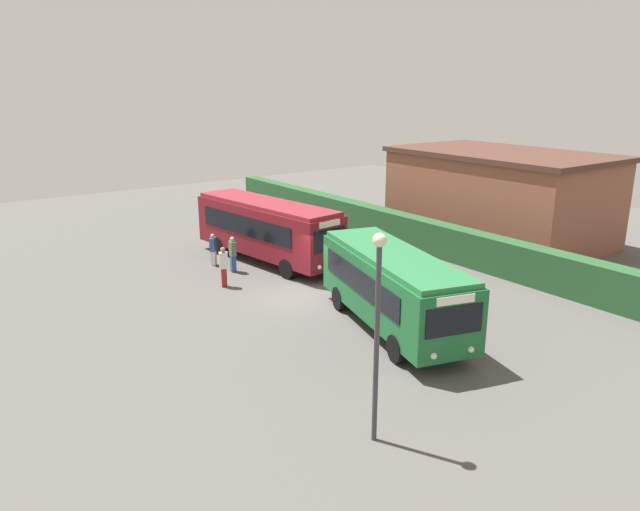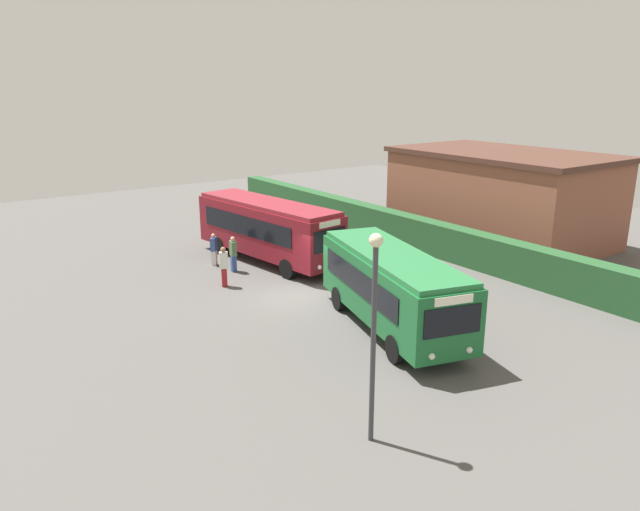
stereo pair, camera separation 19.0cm
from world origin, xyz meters
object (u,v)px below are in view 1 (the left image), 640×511
Objects in this scene: traffic_cone at (384,254)px; person_center at (233,253)px; person_right at (224,266)px; bus_green at (393,286)px; person_left at (213,249)px; lamppost at (377,316)px; bus_maroon at (267,228)px; person_far at (453,313)px.

person_center is at bearing -110.86° from traffic_cone.
bus_green is at bearing -137.90° from person_right.
bus_green is at bearing -73.41° from person_center.
lamppost is at bearing -59.78° from person_left.
lamppost is at bearing -28.88° from bus_maroon.
traffic_cone is at bearing 137.34° from lamppost.
person_far is (10.28, 4.31, -0.07)m from person_right.
bus_maroon is 10.75m from bus_green.
person_right is (-8.38, -3.00, -0.74)m from bus_green.
bus_green reaches higher than person_center.
bus_green is at bearing -11.69° from bus_maroon.
lamppost is (13.69, -2.51, 2.54)m from person_right.
traffic_cone is 0.10× the size of lamppost.
person_left is (-11.81, -1.87, -0.89)m from bus_green.
bus_green is at bearing -38.78° from person_left.
traffic_cone is at bearing -111.50° from person_far.
person_far is at bearing -134.83° from person_right.
person_left is at bearing -119.43° from bus_maroon.
lamppost reaches higher than traffic_cone.
person_center is at bearing -85.00° from bus_maroon.
bus_maroon is at bearing -123.03° from traffic_cone.
bus_maroon is 5.74× the size of person_left.
bus_maroon reaches higher than person_right.
traffic_cone is (3.44, 5.29, -1.58)m from bus_maroon.
person_right is 1.06× the size of person_far.
bus_maroon reaches higher than bus_green.
person_far is 8.06m from lamppost.
person_center is (1.60, 0.30, 0.07)m from person_left.
lamppost is (16.03, -6.32, 1.70)m from bus_maroon.
person_right is (3.42, -1.13, 0.15)m from person_left.
bus_maroon is at bearing -168.56° from bus_green.
bus_green reaches higher than person_right.
bus_green is 8.93m from person_right.
bus_green is 1.54× the size of lamppost.
bus_maroon is 12.66m from person_far.
person_center is at bearing -155.54° from bus_green.
traffic_cone is 17.44m from lamppost.
bus_maroon is at bearing 20.18° from person_left.
person_center is at bearing -15.85° from person_right.
lamppost is at bearing -30.29° from bus_green.
lamppost is at bearing 32.59° from person_far.
bus_green reaches higher than person_left.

